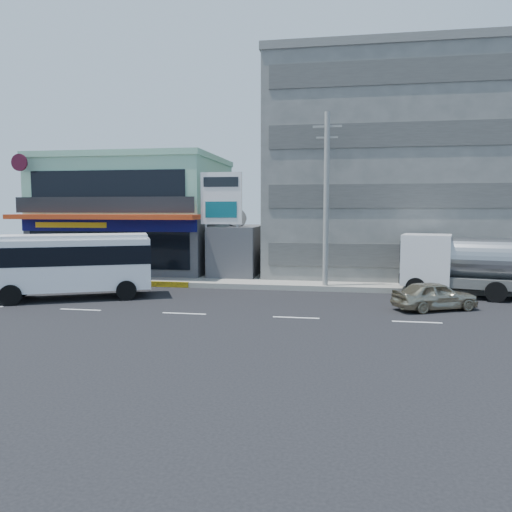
{
  "coord_description": "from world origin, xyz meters",
  "views": [
    {
      "loc": [
        6.85,
        -21.04,
        4.69
      ],
      "look_at": [
        2.49,
        4.49,
        2.2
      ],
      "focal_mm": 35.0,
      "sensor_mm": 36.0,
      "label": 1
    }
  ],
  "objects_px": {
    "satellite_dish": "(235,225)",
    "billboard": "(221,204)",
    "minibus": "(71,261)",
    "motorcycle_rider": "(21,272)",
    "sedan": "(435,295)",
    "utility_pole_near": "(326,200)",
    "tanker_truck": "(477,264)",
    "concrete_building": "(388,175)",
    "shop_building": "(138,218)"
  },
  "relations": [
    {
      "from": "concrete_building",
      "to": "motorcycle_rider",
      "type": "relative_size",
      "value": 7.31
    },
    {
      "from": "concrete_building",
      "to": "sedan",
      "type": "height_order",
      "value": "concrete_building"
    },
    {
      "from": "concrete_building",
      "to": "utility_pole_near",
      "type": "relative_size",
      "value": 1.6
    },
    {
      "from": "satellite_dish",
      "to": "minibus",
      "type": "distance_m",
      "value": 10.96
    },
    {
      "from": "minibus",
      "to": "motorcycle_rider",
      "type": "height_order",
      "value": "minibus"
    },
    {
      "from": "utility_pole_near",
      "to": "sedan",
      "type": "height_order",
      "value": "utility_pole_near"
    },
    {
      "from": "tanker_truck",
      "to": "minibus",
      "type": "bearing_deg",
      "value": -169.27
    },
    {
      "from": "billboard",
      "to": "concrete_building",
      "type": "bearing_deg",
      "value": 28.92
    },
    {
      "from": "utility_pole_near",
      "to": "minibus",
      "type": "relative_size",
      "value": 1.21
    },
    {
      "from": "shop_building",
      "to": "billboard",
      "type": "xyz_separation_m",
      "value": [
        7.5,
        -4.75,
        0.93
      ]
    },
    {
      "from": "sedan",
      "to": "motorcycle_rider",
      "type": "xyz_separation_m",
      "value": [
        -23.92,
        4.04,
        0.05
      ]
    },
    {
      "from": "billboard",
      "to": "motorcycle_rider",
      "type": "bearing_deg",
      "value": -168.92
    },
    {
      "from": "concrete_building",
      "to": "utility_pole_near",
      "type": "height_order",
      "value": "concrete_building"
    },
    {
      "from": "utility_pole_near",
      "to": "tanker_truck",
      "type": "height_order",
      "value": "utility_pole_near"
    },
    {
      "from": "sedan",
      "to": "tanker_truck",
      "type": "bearing_deg",
      "value": -60.57
    },
    {
      "from": "shop_building",
      "to": "utility_pole_near",
      "type": "distance_m",
      "value": 15.5
    },
    {
      "from": "concrete_building",
      "to": "utility_pole_near",
      "type": "bearing_deg",
      "value": -117.76
    },
    {
      "from": "billboard",
      "to": "sedan",
      "type": "bearing_deg",
      "value": -28.89
    },
    {
      "from": "shop_building",
      "to": "concrete_building",
      "type": "xyz_separation_m",
      "value": [
        18.0,
        1.05,
        3.0
      ]
    },
    {
      "from": "billboard",
      "to": "tanker_truck",
      "type": "xyz_separation_m",
      "value": [
        14.44,
        -2.62,
        -3.17
      ]
    },
    {
      "from": "concrete_building",
      "to": "satellite_dish",
      "type": "distance_m",
      "value": 11.3
    },
    {
      "from": "satellite_dish",
      "to": "sedan",
      "type": "distance_m",
      "value": 14.18
    },
    {
      "from": "motorcycle_rider",
      "to": "sedan",
      "type": "bearing_deg",
      "value": -9.58
    },
    {
      "from": "concrete_building",
      "to": "billboard",
      "type": "relative_size",
      "value": 2.32
    },
    {
      "from": "satellite_dish",
      "to": "billboard",
      "type": "xyz_separation_m",
      "value": [
        -0.5,
        -1.8,
        1.35
      ]
    },
    {
      "from": "shop_building",
      "to": "concrete_building",
      "type": "distance_m",
      "value": 18.28
    },
    {
      "from": "sedan",
      "to": "billboard",
      "type": "bearing_deg",
      "value": 36.53
    },
    {
      "from": "minibus",
      "to": "tanker_truck",
      "type": "distance_m",
      "value": 21.21
    },
    {
      "from": "satellite_dish",
      "to": "billboard",
      "type": "distance_m",
      "value": 2.31
    },
    {
      "from": "shop_building",
      "to": "sedan",
      "type": "xyz_separation_m",
      "value": [
        19.17,
        -11.18,
        -3.33
      ]
    },
    {
      "from": "minibus",
      "to": "motorcycle_rider",
      "type": "distance_m",
      "value": 7.3
    },
    {
      "from": "utility_pole_near",
      "to": "sedan",
      "type": "distance_m",
      "value": 8.26
    },
    {
      "from": "billboard",
      "to": "minibus",
      "type": "xyz_separation_m",
      "value": [
        -6.4,
        -6.57,
        -2.94
      ]
    },
    {
      "from": "sedan",
      "to": "tanker_truck",
      "type": "relative_size",
      "value": 0.46
    },
    {
      "from": "satellite_dish",
      "to": "shop_building",
      "type": "bearing_deg",
      "value": 159.79
    },
    {
      "from": "concrete_building",
      "to": "satellite_dish",
      "type": "height_order",
      "value": "concrete_building"
    },
    {
      "from": "concrete_building",
      "to": "tanker_truck",
      "type": "bearing_deg",
      "value": -64.94
    },
    {
      "from": "concrete_building",
      "to": "billboard",
      "type": "distance_m",
      "value": 12.17
    },
    {
      "from": "utility_pole_near",
      "to": "motorcycle_rider",
      "type": "bearing_deg",
      "value": -178.17
    },
    {
      "from": "satellite_dish",
      "to": "minibus",
      "type": "relative_size",
      "value": 0.18
    },
    {
      "from": "satellite_dish",
      "to": "sedan",
      "type": "height_order",
      "value": "satellite_dish"
    },
    {
      "from": "motorcycle_rider",
      "to": "utility_pole_near",
      "type": "bearing_deg",
      "value": 1.83
    },
    {
      "from": "satellite_dish",
      "to": "minibus",
      "type": "height_order",
      "value": "satellite_dish"
    },
    {
      "from": "sedan",
      "to": "motorcycle_rider",
      "type": "height_order",
      "value": "motorcycle_rider"
    },
    {
      "from": "satellite_dish",
      "to": "utility_pole_near",
      "type": "xyz_separation_m",
      "value": [
        6.0,
        -3.6,
        1.57
      ]
    },
    {
      "from": "shop_building",
      "to": "utility_pole_near",
      "type": "bearing_deg",
      "value": -25.06
    },
    {
      "from": "utility_pole_near",
      "to": "sedan",
      "type": "xyz_separation_m",
      "value": [
        5.17,
        -4.64,
        -4.48
      ]
    },
    {
      "from": "satellite_dish",
      "to": "concrete_building",
      "type": "bearing_deg",
      "value": 21.8
    },
    {
      "from": "utility_pole_near",
      "to": "motorcycle_rider",
      "type": "xyz_separation_m",
      "value": [
        -18.75,
        -0.6,
        -4.43
      ]
    },
    {
      "from": "satellite_dish",
      "to": "motorcycle_rider",
      "type": "distance_m",
      "value": 13.73
    }
  ]
}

